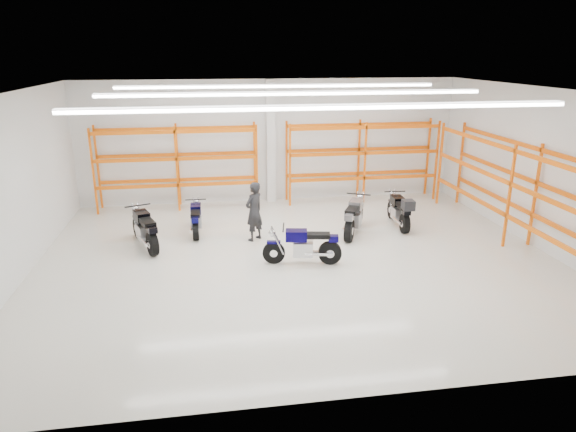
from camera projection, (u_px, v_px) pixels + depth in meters
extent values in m
plane|color=beige|center=(298.00, 259.00, 14.08)|extent=(14.00, 14.00, 0.00)
cube|color=white|center=(270.00, 141.00, 19.04)|extent=(14.00, 0.02, 4.50)
cube|color=white|center=(368.00, 272.00, 7.75)|extent=(14.00, 0.02, 4.50)
cube|color=white|center=(13.00, 190.00, 12.35)|extent=(0.02, 12.00, 4.50)
cube|color=white|center=(543.00, 170.00, 14.44)|extent=(0.02, 12.00, 4.50)
cube|color=white|center=(299.00, 91.00, 12.71)|extent=(14.00, 12.00, 0.02)
cube|color=white|center=(326.00, 107.00, 9.92)|extent=(10.00, 0.22, 0.10)
cube|color=white|center=(296.00, 93.00, 13.21)|extent=(10.00, 0.22, 0.10)
cube|color=white|center=(279.00, 86.00, 16.03)|extent=(10.00, 0.22, 0.10)
cylinder|color=black|center=(274.00, 253.00, 13.70)|extent=(0.61, 0.22, 0.60)
cylinder|color=black|center=(330.00, 253.00, 13.67)|extent=(0.64, 0.29, 0.62)
cylinder|color=silver|center=(274.00, 253.00, 13.70)|extent=(0.22, 0.17, 0.20)
cylinder|color=silver|center=(330.00, 253.00, 13.67)|extent=(0.25, 0.24, 0.22)
cube|color=#08033B|center=(274.00, 242.00, 13.61)|extent=(0.38, 0.21, 0.06)
cube|color=#B7B7BC|center=(303.00, 249.00, 13.65)|extent=(0.58, 0.45, 0.38)
cube|color=#A5A5AA|center=(317.00, 252.00, 13.67)|extent=(0.71, 0.24, 0.08)
cube|color=#08033B|center=(296.00, 235.00, 13.53)|extent=(0.61, 0.43, 0.28)
cube|color=black|center=(318.00, 235.00, 13.52)|extent=(0.70, 0.41, 0.12)
cube|color=#08033B|center=(333.00, 238.00, 13.54)|extent=(0.29, 0.26, 0.16)
cylinder|color=black|center=(283.00, 227.00, 13.47)|extent=(0.16, 0.70, 0.04)
sphere|color=silver|center=(272.00, 233.00, 13.53)|extent=(0.19, 0.19, 0.19)
cylinder|color=silver|center=(319.00, 255.00, 13.52)|extent=(0.75, 0.22, 0.09)
cylinder|color=black|center=(138.00, 228.00, 15.57)|extent=(0.35, 0.65, 0.65)
cylinder|color=black|center=(153.00, 244.00, 14.24)|extent=(0.42, 0.69, 0.67)
cylinder|color=silver|center=(138.00, 228.00, 15.57)|extent=(0.22, 0.26, 0.22)
cylinder|color=silver|center=(153.00, 244.00, 14.24)|extent=(0.29, 0.30, 0.24)
cube|color=black|center=(137.00, 218.00, 15.48)|extent=(0.29, 0.42, 0.06)
cube|color=#B7B7BC|center=(145.00, 232.00, 14.84)|extent=(0.56, 0.66, 0.41)
cube|color=#A5A5AA|center=(149.00, 239.00, 14.54)|extent=(0.39, 0.75, 0.09)
cube|color=black|center=(142.00, 216.00, 14.88)|extent=(0.56, 0.69, 0.30)
cube|color=black|center=(147.00, 222.00, 14.38)|extent=(0.56, 0.78, 0.13)
cube|color=black|center=(152.00, 230.00, 14.03)|extent=(0.32, 0.35, 0.17)
cylinder|color=black|center=(138.00, 206.00, 15.11)|extent=(0.72, 0.31, 0.04)
sphere|color=silver|center=(135.00, 208.00, 15.43)|extent=(0.20, 0.20, 0.20)
cylinder|color=silver|center=(143.00, 241.00, 14.42)|extent=(0.38, 0.79, 0.10)
cylinder|color=black|center=(197.00, 217.00, 16.70)|extent=(0.12, 0.56, 0.56)
cylinder|color=black|center=(196.00, 231.00, 15.39)|extent=(0.17, 0.58, 0.57)
cylinder|color=silver|center=(197.00, 217.00, 16.70)|extent=(0.13, 0.19, 0.19)
cylinder|color=silver|center=(196.00, 231.00, 15.39)|extent=(0.19, 0.21, 0.20)
cube|color=#08073F|center=(197.00, 209.00, 16.62)|extent=(0.14, 0.34, 0.06)
cube|color=#B7B7BC|center=(196.00, 221.00, 15.99)|extent=(0.34, 0.49, 0.35)
cube|color=#A5A5AA|center=(196.00, 227.00, 15.69)|extent=(0.12, 0.65, 0.07)
cube|color=#08073F|center=(196.00, 209.00, 16.04)|extent=(0.32, 0.52, 0.26)
cube|color=black|center=(195.00, 214.00, 15.55)|extent=(0.29, 0.61, 0.11)
cube|color=#08073F|center=(195.00, 220.00, 15.21)|extent=(0.21, 0.24, 0.15)
cylinder|color=black|center=(196.00, 200.00, 16.27)|extent=(0.65, 0.04, 0.03)
sphere|color=silver|center=(196.00, 202.00, 16.58)|extent=(0.18, 0.18, 0.18)
cylinder|color=silver|center=(191.00, 228.00, 15.63)|extent=(0.09, 0.70, 0.08)
cylinder|color=black|center=(359.00, 215.00, 16.75)|extent=(0.41, 0.64, 0.66)
cylinder|color=black|center=(349.00, 231.00, 15.26)|extent=(0.48, 0.69, 0.68)
cylinder|color=silver|center=(359.00, 215.00, 16.75)|extent=(0.24, 0.26, 0.22)
cylinder|color=silver|center=(349.00, 231.00, 15.26)|extent=(0.30, 0.31, 0.24)
cube|color=gray|center=(360.00, 206.00, 16.65)|extent=(0.32, 0.42, 0.07)
cube|color=#B7B7BC|center=(354.00, 219.00, 15.94)|extent=(0.61, 0.68, 0.42)
cube|color=#A5A5AA|center=(352.00, 227.00, 15.60)|extent=(0.46, 0.74, 0.09)
cube|color=gray|center=(356.00, 205.00, 15.99)|extent=(0.61, 0.71, 0.31)
cube|color=black|center=(352.00, 210.00, 15.44)|extent=(0.62, 0.79, 0.13)
cube|color=gray|center=(349.00, 217.00, 15.05)|extent=(0.34, 0.36, 0.17)
cylinder|color=black|center=(359.00, 194.00, 16.25)|extent=(0.70, 0.38, 0.04)
sphere|color=silver|center=(360.00, 197.00, 16.60)|extent=(0.21, 0.21, 0.21)
cylinder|color=silver|center=(346.00, 226.00, 15.61)|extent=(0.46, 0.77, 0.10)
cylinder|color=black|center=(391.00, 210.00, 17.40)|extent=(0.16, 0.61, 0.60)
cylinder|color=black|center=(405.00, 224.00, 15.98)|extent=(0.22, 0.63, 0.62)
cylinder|color=silver|center=(391.00, 210.00, 17.40)|extent=(0.15, 0.21, 0.20)
cylinder|color=silver|center=(405.00, 224.00, 15.98)|extent=(0.21, 0.23, 0.22)
cube|color=black|center=(392.00, 201.00, 17.31)|extent=(0.17, 0.37, 0.06)
cube|color=#B7B7BC|center=(398.00, 213.00, 16.63)|extent=(0.39, 0.54, 0.38)
cube|color=#A5A5AA|center=(402.00, 220.00, 16.30)|extent=(0.17, 0.70, 0.08)
cube|color=black|center=(397.00, 201.00, 16.69)|extent=(0.38, 0.58, 0.28)
cube|color=black|center=(403.00, 206.00, 16.16)|extent=(0.34, 0.68, 0.12)
cube|color=black|center=(406.00, 212.00, 15.78)|extent=(0.24, 0.27, 0.16)
cylinder|color=black|center=(395.00, 191.00, 16.94)|extent=(0.70, 0.08, 0.04)
sphere|color=silver|center=(392.00, 194.00, 17.27)|extent=(0.19, 0.19, 0.19)
cylinder|color=silver|center=(397.00, 221.00, 16.25)|extent=(0.14, 0.75, 0.09)
cube|color=black|center=(408.00, 205.00, 15.59)|extent=(0.36, 0.40, 0.30)
imported|color=black|center=(254.00, 211.00, 15.24)|extent=(0.77, 0.76, 1.79)
cube|color=white|center=(271.00, 142.00, 18.87)|extent=(0.32, 0.32, 4.50)
cube|color=#F04912|center=(98.00, 167.00, 18.23)|extent=(0.07, 0.07, 3.00)
cube|color=#F04912|center=(93.00, 172.00, 17.48)|extent=(0.07, 0.07, 3.00)
cube|color=#F04912|center=(178.00, 165.00, 18.65)|extent=(0.07, 0.07, 3.00)
cube|color=#F04912|center=(177.00, 170.00, 17.90)|extent=(0.07, 0.07, 3.00)
cube|color=#F04912|center=(255.00, 162.00, 19.07)|extent=(0.07, 0.07, 3.00)
cube|color=#F04912|center=(257.00, 167.00, 18.31)|extent=(0.07, 0.07, 3.00)
cube|color=#F04912|center=(179.00, 180.00, 18.82)|extent=(5.60, 0.07, 0.12)
cube|color=#F04912|center=(178.00, 185.00, 18.07)|extent=(5.60, 0.07, 0.12)
cube|color=#F04912|center=(177.00, 155.00, 18.53)|extent=(5.60, 0.07, 0.12)
cube|color=#F04912|center=(176.00, 159.00, 17.78)|extent=(5.60, 0.07, 0.12)
cube|color=#F04912|center=(176.00, 129.00, 18.25)|extent=(5.60, 0.07, 0.12)
cube|color=#F04912|center=(174.00, 132.00, 17.49)|extent=(5.60, 0.07, 0.12)
cube|color=#F04912|center=(287.00, 161.00, 19.24)|extent=(0.07, 0.07, 3.00)
cube|color=#F04912|center=(290.00, 166.00, 18.49)|extent=(0.07, 0.07, 3.00)
cube|color=#F04912|center=(359.00, 159.00, 19.66)|extent=(0.07, 0.07, 3.00)
cube|color=#F04912|center=(365.00, 163.00, 18.91)|extent=(0.07, 0.07, 3.00)
cube|color=#F04912|center=(428.00, 157.00, 20.08)|extent=(0.07, 0.07, 3.00)
cube|color=#F04912|center=(436.00, 161.00, 19.33)|extent=(0.07, 0.07, 3.00)
cube|color=#F04912|center=(358.00, 173.00, 19.83)|extent=(5.60, 0.07, 0.12)
cube|color=#F04912|center=(364.00, 178.00, 19.08)|extent=(5.60, 0.07, 0.12)
cube|color=#F04912|center=(359.00, 149.00, 19.55)|extent=(5.60, 0.07, 0.12)
cube|color=#F04912|center=(365.00, 153.00, 18.79)|extent=(5.60, 0.07, 0.12)
cube|color=#F04912|center=(360.00, 125.00, 19.26)|extent=(5.60, 0.07, 0.12)
cube|color=#F04912|center=(366.00, 127.00, 18.51)|extent=(5.60, 0.07, 0.12)
cube|color=#F04912|center=(535.00, 196.00, 14.65)|extent=(0.07, 0.07, 3.00)
cube|color=#F04912|center=(509.00, 197.00, 14.53)|extent=(0.07, 0.07, 3.00)
cube|color=#F04912|center=(461.00, 163.00, 18.88)|extent=(0.07, 0.07, 3.00)
cube|color=#F04912|center=(440.00, 164.00, 18.76)|extent=(0.07, 0.07, 3.00)
cube|color=#F04912|center=(532.00, 214.00, 14.82)|extent=(0.07, 9.00, 0.12)
cube|color=#F04912|center=(507.00, 216.00, 14.70)|extent=(0.07, 9.00, 0.12)
cube|color=#F04912|center=(537.00, 183.00, 14.54)|extent=(0.07, 9.00, 0.12)
cube|color=#F04912|center=(511.00, 184.00, 14.42)|extent=(0.07, 9.00, 0.12)
cube|color=#F04912|center=(542.00, 150.00, 14.25)|extent=(0.07, 9.00, 0.12)
cube|color=#F04912|center=(515.00, 151.00, 14.13)|extent=(0.07, 9.00, 0.12)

